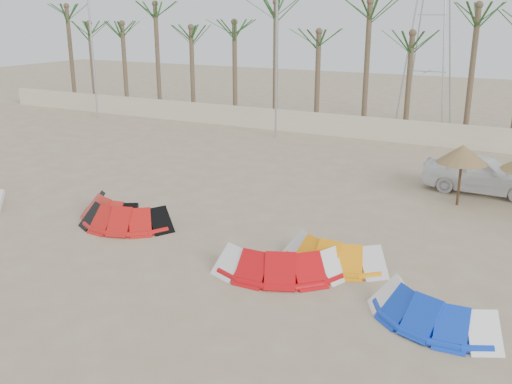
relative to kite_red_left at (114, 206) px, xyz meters
The scene contains 13 objects.
ground 6.81m from the kite_red_left, 42.05° to the right, with size 120.00×120.00×0.00m, color tan.
boundary_wall 18.16m from the kite_red_left, 73.86° to the left, with size 60.00×0.30×1.30m, color beige.
palm_line 20.69m from the kite_red_left, 73.21° to the left, with size 52.00×4.00×7.70m.
lamp_a 22.13m from the kite_red_left, 134.00° to the left, with size 1.25×0.14×11.00m.
lamp_b 16.37m from the kite_red_left, 93.39° to the left, with size 1.25×0.14×11.00m.
pylon 24.22m from the kite_red_left, 75.53° to the left, with size 3.00×3.00×14.00m, color #A5A8AD, non-canonical shape.
kite_red_left is the anchor object (origin of this frame).
kite_red_mid 1.21m from the kite_red_left, 20.61° to the right, with size 3.54×2.31×0.90m.
kite_red_right 7.54m from the kite_red_left, ahead, with size 4.07×2.71×0.90m.
kite_orange 8.49m from the kite_red_left, ahead, with size 3.22×1.63×0.90m.
kite_blue 11.92m from the kite_red_left, 10.18° to the right, with size 3.57×2.33×0.90m.
parasol_left 13.11m from the kite_red_left, 33.84° to the left, with size 1.93×1.93×2.38m.
car 14.75m from the kite_red_left, 39.68° to the left, with size 1.87×4.64×1.58m, color white.
Camera 1 is at (8.56, -10.34, 7.10)m, focal length 40.00 mm.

